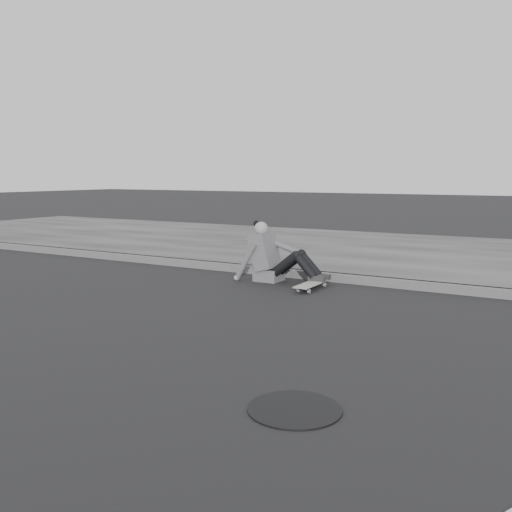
# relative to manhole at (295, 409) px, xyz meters

# --- Properties ---
(ground) EXTENTS (80.00, 80.00, 0.00)m
(ground) POSITION_rel_manhole_xyz_m (-2.05, 1.83, -0.01)
(ground) COLOR black
(ground) RESTS_ON ground
(curb) EXTENTS (24.00, 0.16, 0.12)m
(curb) POSITION_rel_manhole_xyz_m (-2.05, 4.41, 0.05)
(curb) COLOR #4F4F4F
(curb) RESTS_ON ground
(sidewalk) EXTENTS (24.00, 6.00, 0.12)m
(sidewalk) POSITION_rel_manhole_xyz_m (-2.05, 7.43, 0.05)
(sidewalk) COLOR #3C3C3C
(sidewalk) RESTS_ON ground
(manhole) EXTENTS (0.63, 0.63, 0.01)m
(manhole) POSITION_rel_manhole_xyz_m (0.00, 0.00, 0.00)
(manhole) COLOR black
(manhole) RESTS_ON ground
(skateboard) EXTENTS (0.20, 0.78, 0.09)m
(skateboard) POSITION_rel_manhole_xyz_m (-1.55, 3.72, 0.07)
(skateboard) COLOR gray
(skateboard) RESTS_ON ground
(seated_woman) EXTENTS (1.38, 0.46, 0.88)m
(seated_woman) POSITION_rel_manhole_xyz_m (-2.29, 3.97, 0.35)
(seated_woman) COLOR #504F52
(seated_woman) RESTS_ON ground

